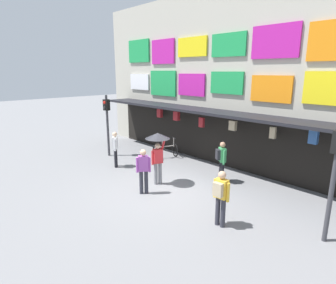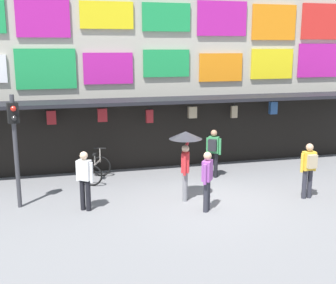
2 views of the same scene
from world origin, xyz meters
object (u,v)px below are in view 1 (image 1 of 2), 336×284
Objects in this scene: traffic_light_far at (336,164)px; pedestrian_in_red at (221,159)px; traffic_light_near at (107,116)px; pedestrian_with_umbrella at (158,144)px; pedestrian_in_white at (115,147)px; bicycle_parked at (165,150)px; pedestrian_in_purple at (143,169)px; pedestrian_in_blue at (221,195)px.

traffic_light_far is 4.67m from pedestrian_in_red.
traffic_light_near is 6.54m from pedestrian_in_red.
pedestrian_with_umbrella reaches higher than pedestrian_in_white.
traffic_light_near is 1.00× the size of traffic_light_far.
bicycle_parked is 0.80× the size of pedestrian_in_red.
pedestrian_in_red is (1.60, 1.95, -0.66)m from pedestrian_with_umbrella.
traffic_light_near is 4.77m from pedestrian_with_umbrella.
pedestrian_with_umbrella is 1.24× the size of pedestrian_in_red.
traffic_light_far is at bearing 6.38° from pedestrian_with_umbrella.
pedestrian_in_purple is 1.00× the size of pedestrian_in_white.
traffic_light_far reaches higher than pedestrian_with_umbrella.
traffic_light_far is 1.90× the size of pedestrian_in_white.
pedestrian_in_blue is (8.28, -1.42, -1.16)m from traffic_light_near.
pedestrian_in_blue is at bearing -54.04° from pedestrian_in_red.
pedestrian_with_umbrella is (-0.33, 0.97, 0.69)m from pedestrian_in_purple.
pedestrian_with_umbrella is (2.34, -2.57, 1.25)m from bicycle_parked.
bicycle_parked is 6.83m from pedestrian_in_blue.
traffic_light_far is at bearing -16.57° from pedestrian_in_red.
pedestrian_in_blue is at bearing 3.49° from pedestrian_in_purple.
pedestrian_in_white is (-3.23, 0.90, 0.00)m from pedestrian_in_purple.
pedestrian_in_white is (-4.51, -2.03, -0.04)m from pedestrian_in_red.
traffic_light_far is 6.00m from pedestrian_with_umbrella.
pedestrian_with_umbrella is 2.61m from pedestrian_in_red.
pedestrian_in_purple reaches higher than bicycle_parked.
pedestrian_with_umbrella is (4.70, -0.64, -0.50)m from traffic_light_near.
traffic_light_near is 2.27m from pedestrian_in_white.
bicycle_parked is 0.80× the size of pedestrian_in_white.
pedestrian_with_umbrella is at bearing -129.40° from pedestrian_in_red.
pedestrian_with_umbrella is at bearing 167.79° from pedestrian_in_blue.
pedestrian_with_umbrella reaches higher than pedestrian_in_red.
pedestrian_in_red is (1.28, 2.93, 0.04)m from pedestrian_in_purple.
traffic_light_far reaches higher than pedestrian_in_red.
traffic_light_near is at bearing -179.90° from traffic_light_far.
pedestrian_in_blue is at bearing -148.58° from traffic_light_far.
traffic_light_far is at bearing -12.95° from bicycle_parked.
traffic_light_far is 1.90× the size of pedestrian_in_purple.
traffic_light_near is 1.90× the size of pedestrian_in_purple.
bicycle_parked is at bearing 167.05° from traffic_light_far.
pedestrian_with_umbrella reaches higher than pedestrian_in_blue.
pedestrian_in_white is at bearing -21.81° from traffic_light_near.
pedestrian_in_blue is 1.00× the size of pedestrian_in_purple.
pedestrian_in_purple is at bearing -71.44° from pedestrian_with_umbrella.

